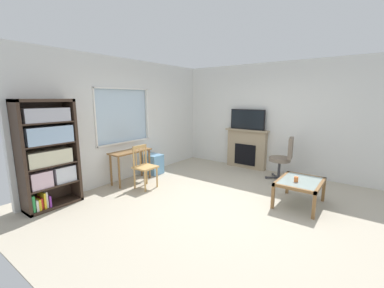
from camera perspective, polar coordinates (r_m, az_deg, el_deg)
The scene contains 12 objects.
ground at distance 4.70m, azimuth 6.93°, elevation -13.16°, with size 5.93×6.11×0.02m, color #B2A893.
wall_back_with_window at distance 6.02m, azimuth -14.31°, elevation 5.35°, with size 4.93×0.15×2.75m.
wall_right at distance 6.64m, azimuth 18.17°, elevation 5.72°, with size 0.12×5.31×2.75m, color silver.
bookshelf at distance 4.86m, azimuth -30.41°, elevation -1.42°, with size 0.90×0.38×1.87m.
desk_under_window at distance 5.69m, azimuth -14.00°, elevation -2.83°, with size 0.96×0.38×0.72m.
wooden_chair at distance 5.30m, azimuth -10.98°, elevation -5.08°, with size 0.42×0.40×0.90m.
plastic_drawer_unit at distance 6.30m, azimuth -8.86°, elevation -4.60°, with size 0.35×0.40×0.48m, color #72ADDB.
fireplace at distance 6.84m, azimuth 12.49°, elevation -1.03°, with size 0.26×1.17×1.05m.
tv at distance 6.71m, azimuth 12.70°, elevation 5.55°, with size 0.06×0.94×0.53m.
office_chair at distance 6.05m, azimuth 20.44°, elevation -2.71°, with size 0.58×0.57×1.00m.
coffee_table at distance 4.80m, azimuth 23.69°, elevation -8.44°, with size 0.91×0.70×0.45m.
sippy_cup at distance 4.65m, azimuth 22.93°, elevation -7.53°, with size 0.07×0.07×0.09m, color orange.
Camera 1 is at (-3.75, -2.11, 1.88)m, focal length 23.07 mm.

